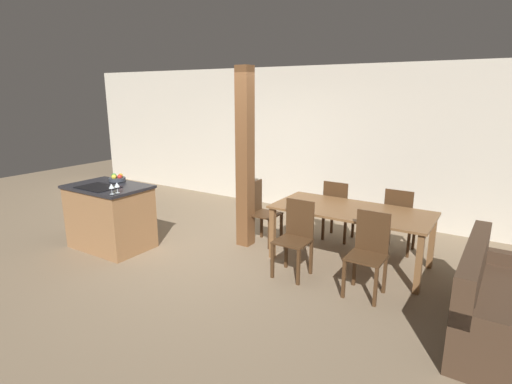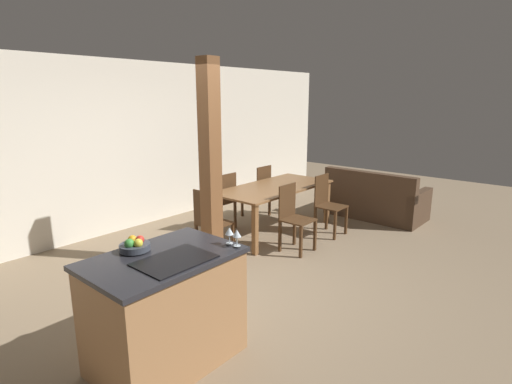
{
  "view_description": "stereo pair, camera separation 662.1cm",
  "coord_description": "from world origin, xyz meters",
  "px_view_note": "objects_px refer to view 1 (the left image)",
  "views": [
    {
      "loc": [
        3.36,
        -4.12,
        2.24
      ],
      "look_at": [
        0.6,
        0.2,
        0.95
      ],
      "focal_mm": 28.0,
      "sensor_mm": 36.0,
      "label": 1
    },
    {
      "loc": [
        -3.16,
        -3.01,
        2.14
      ],
      "look_at": [
        0.6,
        0.2,
        0.95
      ],
      "focal_mm": 28.0,
      "sensor_mm": 36.0,
      "label": 2
    }
  ],
  "objects_px": {
    "dining_chair_near_right": "(368,252)",
    "dining_chair_far_left": "(337,209)",
    "kitchen_island": "(110,216)",
    "wine_glass_middle": "(117,185)",
    "wine_glass_near": "(111,186)",
    "dining_chair_far_right": "(399,219)",
    "dining_chair_head_end": "(261,211)",
    "fruit_bowl": "(117,178)",
    "dining_table": "(351,215)",
    "timber_post": "(245,159)",
    "couch": "(505,311)",
    "dining_chair_near_left": "(295,237)"
  },
  "relations": [
    {
      "from": "wine_glass_middle",
      "to": "dining_chair_far_right",
      "type": "relative_size",
      "value": 0.15
    },
    {
      "from": "kitchen_island",
      "to": "fruit_bowl",
      "type": "height_order",
      "value": "fruit_bowl"
    },
    {
      "from": "timber_post",
      "to": "dining_chair_near_left",
      "type": "bearing_deg",
      "value": -24.95
    },
    {
      "from": "fruit_bowl",
      "to": "wine_glass_middle",
      "type": "bearing_deg",
      "value": -38.53
    },
    {
      "from": "kitchen_island",
      "to": "dining_chair_far_right",
      "type": "height_order",
      "value": "kitchen_island"
    },
    {
      "from": "fruit_bowl",
      "to": "dining_chair_head_end",
      "type": "xyz_separation_m",
      "value": [
        1.85,
        1.11,
        -0.49
      ]
    },
    {
      "from": "couch",
      "to": "dining_chair_head_end",
      "type": "bearing_deg",
      "value": 74.97
    },
    {
      "from": "kitchen_island",
      "to": "dining_chair_head_end",
      "type": "xyz_separation_m",
      "value": [
        1.76,
        1.35,
        0.02
      ]
    },
    {
      "from": "wine_glass_near",
      "to": "dining_chair_near_right",
      "type": "distance_m",
      "value": 3.3
    },
    {
      "from": "kitchen_island",
      "to": "dining_chair_near_right",
      "type": "bearing_deg",
      "value": 10.17
    },
    {
      "from": "wine_glass_near",
      "to": "dining_chair_far_left",
      "type": "height_order",
      "value": "wine_glass_near"
    },
    {
      "from": "dining_chair_head_end",
      "to": "fruit_bowl",
      "type": "bearing_deg",
      "value": 120.98
    },
    {
      "from": "fruit_bowl",
      "to": "dining_chair_far_left",
      "type": "relative_size",
      "value": 0.26
    },
    {
      "from": "fruit_bowl",
      "to": "couch",
      "type": "xyz_separation_m",
      "value": [
        5.05,
        0.21,
        -0.7
      ]
    },
    {
      "from": "wine_glass_middle",
      "to": "dining_chair_near_left",
      "type": "xyz_separation_m",
      "value": [
        2.19,
        0.88,
        -0.56
      ]
    },
    {
      "from": "dining_chair_near_left",
      "to": "dining_chair_far_right",
      "type": "distance_m",
      "value": 1.68
    },
    {
      "from": "dining_chair_far_right",
      "to": "timber_post",
      "type": "bearing_deg",
      "value": 24.1
    },
    {
      "from": "kitchen_island",
      "to": "wine_glass_near",
      "type": "xyz_separation_m",
      "value": [
        0.51,
        -0.32,
        0.58
      ]
    },
    {
      "from": "wine_glass_near",
      "to": "dining_chair_near_left",
      "type": "xyz_separation_m",
      "value": [
        2.19,
        0.97,
        -0.56
      ]
    },
    {
      "from": "dining_chair_head_end",
      "to": "wine_glass_near",
      "type": "bearing_deg",
      "value": 143.09
    },
    {
      "from": "dining_table",
      "to": "dining_chair_head_end",
      "type": "distance_m",
      "value": 1.4
    },
    {
      "from": "fruit_bowl",
      "to": "dining_chair_far_left",
      "type": "distance_m",
      "value": 3.36
    },
    {
      "from": "dining_chair_far_right",
      "to": "dining_chair_head_end",
      "type": "height_order",
      "value": "same"
    },
    {
      "from": "kitchen_island",
      "to": "wine_glass_near",
      "type": "distance_m",
      "value": 0.84
    },
    {
      "from": "kitchen_island",
      "to": "dining_chair_near_left",
      "type": "distance_m",
      "value": 2.77
    },
    {
      "from": "kitchen_island",
      "to": "wine_glass_middle",
      "type": "distance_m",
      "value": 0.81
    },
    {
      "from": "fruit_bowl",
      "to": "dining_table",
      "type": "distance_m",
      "value": 3.44
    },
    {
      "from": "wine_glass_near",
      "to": "timber_post",
      "type": "xyz_separation_m",
      "value": [
        1.1,
        1.47,
        0.25
      ]
    },
    {
      "from": "dining_table",
      "to": "dining_chair_far_right",
      "type": "relative_size",
      "value": 2.16
    },
    {
      "from": "dining_chair_far_left",
      "to": "dining_chair_far_right",
      "type": "bearing_deg",
      "value": -180.0
    },
    {
      "from": "wine_glass_middle",
      "to": "kitchen_island",
      "type": "bearing_deg",
      "value": 155.59
    },
    {
      "from": "dining_chair_far_left",
      "to": "dining_chair_far_right",
      "type": "distance_m",
      "value": 0.92
    },
    {
      "from": "dining_table",
      "to": "dining_chair_far_left",
      "type": "distance_m",
      "value": 0.85
    },
    {
      "from": "dining_chair_head_end",
      "to": "kitchen_island",
      "type": "bearing_deg",
      "value": 127.45
    },
    {
      "from": "dining_chair_near_right",
      "to": "dining_chair_far_left",
      "type": "xyz_separation_m",
      "value": [
        -0.92,
        1.4,
        0.0
      ]
    },
    {
      "from": "wine_glass_middle",
      "to": "dining_chair_far_left",
      "type": "height_order",
      "value": "wine_glass_middle"
    },
    {
      "from": "dining_chair_far_right",
      "to": "timber_post",
      "type": "distance_m",
      "value": 2.34
    },
    {
      "from": "dining_table",
      "to": "dining_chair_head_end",
      "type": "relative_size",
      "value": 2.16
    },
    {
      "from": "wine_glass_near",
      "to": "dining_table",
      "type": "distance_m",
      "value": 3.15
    },
    {
      "from": "dining_table",
      "to": "dining_chair_near_left",
      "type": "height_order",
      "value": "dining_chair_near_left"
    },
    {
      "from": "kitchen_island",
      "to": "dining_chair_head_end",
      "type": "height_order",
      "value": "kitchen_island"
    },
    {
      "from": "dining_chair_far_right",
      "to": "dining_chair_far_left",
      "type": "bearing_deg",
      "value": 0.0
    },
    {
      "from": "dining_chair_far_left",
      "to": "dining_chair_far_right",
      "type": "relative_size",
      "value": 1.0
    },
    {
      "from": "dining_chair_near_right",
      "to": "dining_chair_far_right",
      "type": "xyz_separation_m",
      "value": [
        0.0,
        1.4,
        0.0
      ]
    },
    {
      "from": "dining_chair_far_left",
      "to": "fruit_bowl",
      "type": "bearing_deg",
      "value": 33.07
    },
    {
      "from": "wine_glass_middle",
      "to": "fruit_bowl",
      "type": "bearing_deg",
      "value": 141.47
    },
    {
      "from": "dining_chair_far_right",
      "to": "timber_post",
      "type": "relative_size",
      "value": 0.36
    },
    {
      "from": "kitchen_island",
      "to": "dining_table",
      "type": "xyz_separation_m",
      "value": [
        3.16,
        1.35,
        0.19
      ]
    },
    {
      "from": "dining_chair_far_right",
      "to": "couch",
      "type": "relative_size",
      "value": 0.56
    },
    {
      "from": "dining_chair_near_left",
      "to": "dining_chair_far_left",
      "type": "distance_m",
      "value": 1.4
    }
  ]
}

